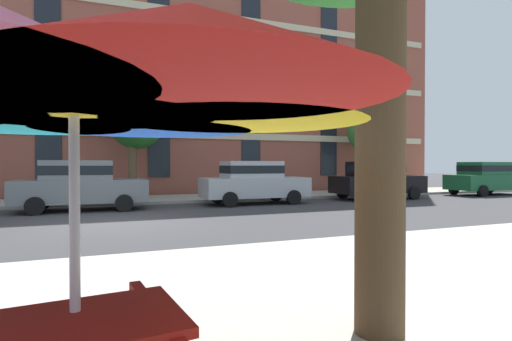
# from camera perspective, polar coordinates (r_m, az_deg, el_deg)

# --- Properties ---
(ground_plane) EXTENTS (120.00, 120.00, 0.00)m
(ground_plane) POSITION_cam_1_polar(r_m,az_deg,el_deg) (11.62, -20.30, -7.27)
(ground_plane) COLOR #38383A
(sidewalk_far) EXTENTS (56.00, 3.60, 0.12)m
(sidewalk_far) POSITION_cam_1_polar(r_m,az_deg,el_deg) (18.38, -20.75, -4.12)
(sidewalk_far) COLOR #9E998E
(sidewalk_far) RESTS_ON ground
(apartment_building) EXTENTS (40.20, 12.08, 16.00)m
(apartment_building) POSITION_cam_1_polar(r_m,az_deg,el_deg) (27.26, -21.07, 14.29)
(apartment_building) COLOR #934C3D
(apartment_building) RESTS_ON ground
(sedan_gray) EXTENTS (4.40, 1.98, 1.78)m
(sedan_gray) POSITION_cam_1_polar(r_m,az_deg,el_deg) (15.24, -24.10, -1.79)
(sedan_gray) COLOR slate
(sedan_gray) RESTS_ON ground
(sedan_silver) EXTENTS (4.40, 1.98, 1.78)m
(sedan_silver) POSITION_cam_1_polar(r_m,az_deg,el_deg) (16.32, -0.36, -1.55)
(sedan_silver) COLOR #A8AAB2
(sedan_silver) RESTS_ON ground
(sedan_black) EXTENTS (4.40, 1.98, 1.78)m
(sedan_black) POSITION_cam_1_polar(r_m,az_deg,el_deg) (19.48, 17.14, -1.21)
(sedan_black) COLOR black
(sedan_black) RESTS_ON ground
(sedan_green) EXTENTS (4.40, 1.98, 1.78)m
(sedan_green) POSITION_cam_1_polar(r_m,az_deg,el_deg) (24.63, 30.34, -0.87)
(sedan_green) COLOR #195933
(sedan_green) RESTS_ON ground
(street_tree_middle) EXTENTS (2.56, 2.65, 4.90)m
(street_tree_middle) POSITION_cam_1_polar(r_m,az_deg,el_deg) (18.92, -17.10, 6.81)
(street_tree_middle) COLOR brown
(street_tree_middle) RESTS_ON ground
(street_tree_right) EXTENTS (2.69, 2.67, 5.21)m
(street_tree_right) POSITION_cam_1_polar(r_m,az_deg,el_deg) (23.54, 16.10, 5.74)
(street_tree_right) COLOR #4C3823
(street_tree_right) RESTS_ON ground
(patio_umbrella) EXTENTS (3.73, 3.47, 2.39)m
(patio_umbrella) POSITION_cam_1_polar(r_m,az_deg,el_deg) (2.56, -24.94, 11.77)
(patio_umbrella) COLOR silver
(patio_umbrella) RESTS_ON ground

